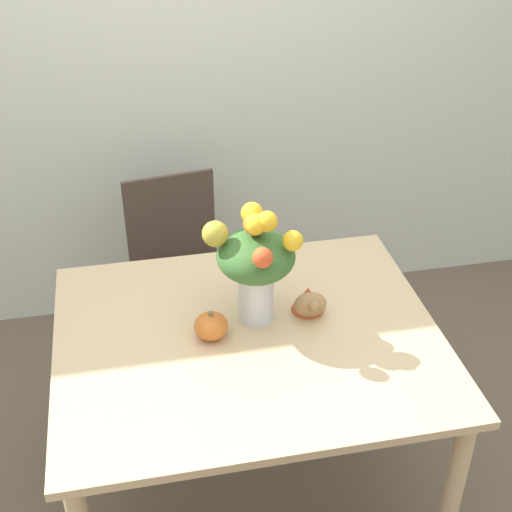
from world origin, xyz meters
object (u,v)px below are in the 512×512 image
(turkey_figurine, at_px, (309,301))
(pumpkin, at_px, (211,326))
(flower_vase, at_px, (255,263))
(dining_chair_near_window, at_px, (181,273))

(turkey_figurine, bearing_deg, pumpkin, -169.38)
(flower_vase, distance_m, turkey_figurine, 0.25)
(pumpkin, height_order, turkey_figurine, pumpkin)
(pumpkin, xyz_separation_m, turkey_figurine, (0.34, 0.06, 0.00))
(flower_vase, xyz_separation_m, pumpkin, (-0.16, -0.07, -0.18))
(flower_vase, relative_size, turkey_figurine, 2.81)
(flower_vase, relative_size, dining_chair_near_window, 0.48)
(turkey_figurine, distance_m, dining_chair_near_window, 0.91)
(pumpkin, xyz_separation_m, dining_chair_near_window, (-0.02, 0.82, -0.34))
(flower_vase, bearing_deg, turkey_figurine, -1.30)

